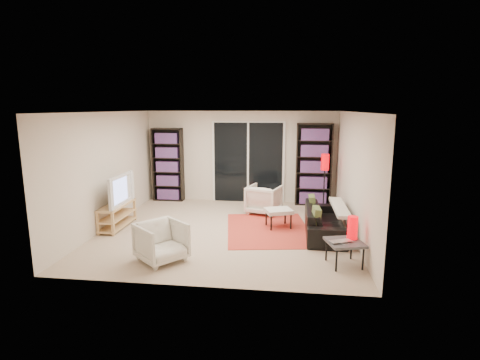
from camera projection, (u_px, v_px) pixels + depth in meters
name	position (u px, v px, depth m)	size (l,w,h in m)	color
floor	(226.00, 230.00, 7.71)	(5.00, 5.00, 0.00)	beige
wall_back	(241.00, 157.00, 9.92)	(5.00, 0.02, 2.40)	beige
wall_front	(196.00, 204.00, 5.05)	(5.00, 0.02, 2.40)	beige
wall_left	(107.00, 170.00, 7.78)	(0.02, 5.00, 2.40)	beige
wall_right	(354.00, 175.00, 7.18)	(0.02, 5.00, 2.40)	beige
ceiling	(225.00, 112.00, 7.26)	(5.00, 5.00, 0.02)	white
sliding_door	(248.00, 163.00, 9.89)	(1.92, 0.08, 2.16)	white
bookshelf_left	(168.00, 165.00, 10.03)	(0.80, 0.30, 1.95)	black
bookshelf_right	(314.00, 165.00, 9.56)	(0.90, 0.30, 2.10)	black
tv_stand	(117.00, 215.00, 7.85)	(0.37, 1.16, 0.50)	#E6B17D
tv	(117.00, 189.00, 7.75)	(1.10, 0.14, 0.63)	black
rug	(268.00, 229.00, 7.74)	(1.66, 2.25, 0.01)	red
sofa	(325.00, 220.00, 7.43)	(1.90, 0.74, 0.55)	black
armchair_back	(264.00, 199.00, 8.89)	(0.72, 0.74, 0.68)	silver
armchair_front	(161.00, 242.00, 6.11)	(0.69, 0.71, 0.65)	silver
ottoman	(279.00, 212.00, 7.82)	(0.65, 0.59, 0.40)	silver
side_table	(345.00, 244.00, 5.93)	(0.66, 0.66, 0.40)	#434349
laptop	(343.00, 243.00, 5.83)	(0.35, 0.23, 0.03)	silver
table_lamp	(353.00, 228.00, 6.01)	(0.16, 0.16, 0.37)	#E10109
floor_lamp	(325.00, 168.00, 8.87)	(0.21, 0.21, 1.40)	black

